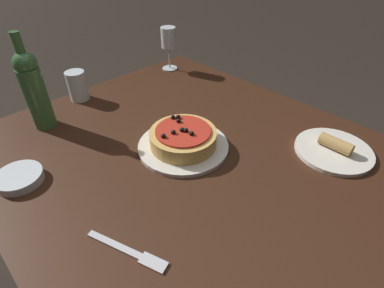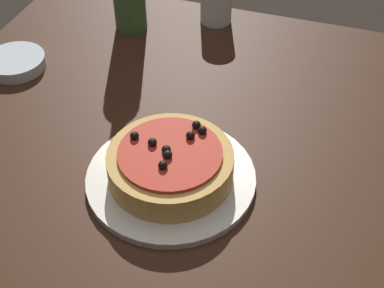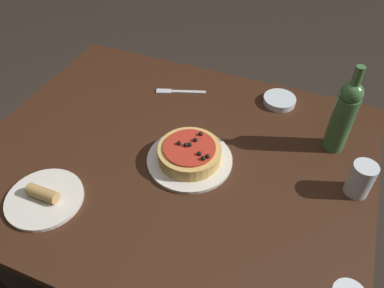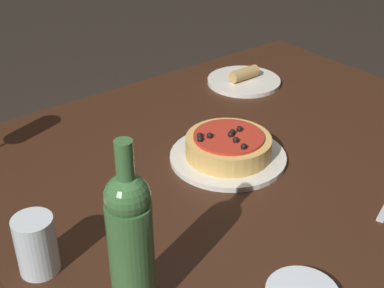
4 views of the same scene
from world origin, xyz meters
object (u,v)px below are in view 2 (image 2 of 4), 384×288
at_px(dinner_plate, 171,178).
at_px(side_bowl, 15,62).
at_px(dining_table, 156,245).
at_px(pizza, 170,164).

relative_size(dinner_plate, side_bowl, 2.26).
relative_size(dining_table, dinner_plate, 4.64).
xyz_separation_m(dining_table, side_bowl, (-0.26, -0.39, 0.10)).
bearing_deg(side_bowl, pizza, 64.14).
relative_size(dining_table, side_bowl, 10.47).
distance_m(dining_table, side_bowl, 0.48).
height_order(dining_table, dinner_plate, dinner_plate).
distance_m(dinner_plate, pizza, 0.03).
relative_size(dinner_plate, pizza, 1.37).
bearing_deg(dining_table, side_bowl, -123.12).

